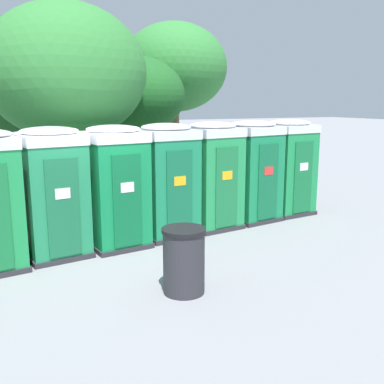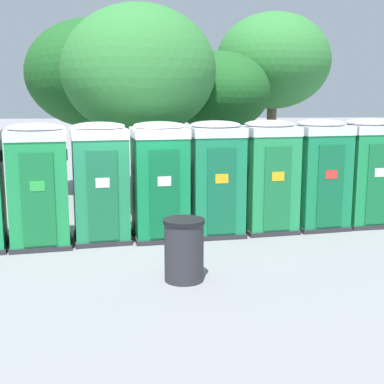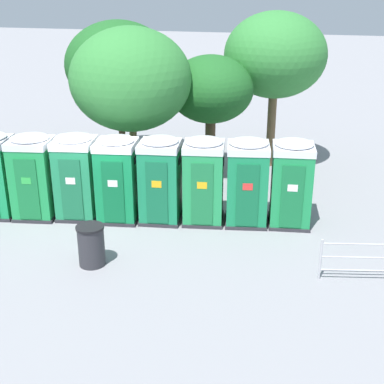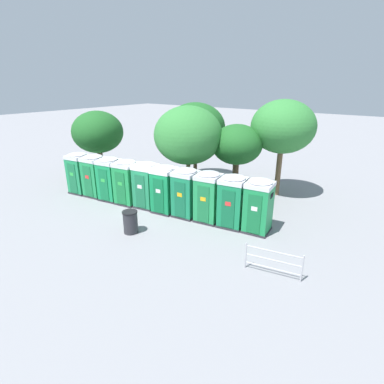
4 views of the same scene
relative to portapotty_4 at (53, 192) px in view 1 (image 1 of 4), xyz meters
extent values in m
plane|color=gray|center=(0.59, 0.29, -1.28)|extent=(120.00, 120.00, 0.00)
cube|color=black|center=(-0.65, -0.19, 0.60)|extent=(0.08, 0.36, 0.20)
cube|color=#2D2D33|center=(0.00, 0.01, -1.23)|extent=(1.35, 1.37, 0.10)
cube|color=#228955|center=(0.00, 0.01, -0.13)|extent=(1.28, 1.31, 2.10)
cube|color=#1A6B42|center=(0.09, -0.57, -0.21)|extent=(0.61, 0.13, 1.85)
cube|color=white|center=(0.10, -0.59, 0.07)|extent=(0.28, 0.05, 0.20)
cube|color=black|center=(0.56, 0.10, 0.60)|extent=(0.08, 0.36, 0.20)
cube|color=silver|center=(0.00, 0.01, 1.02)|extent=(1.32, 1.35, 0.20)
ellipsoid|color=silver|center=(0.00, 0.01, 1.17)|extent=(1.26, 1.28, 0.18)
cube|color=#2D2D33|center=(1.26, 0.10, -1.23)|extent=(1.33, 1.35, 0.10)
cube|color=#138648|center=(1.26, 0.10, -0.13)|extent=(1.26, 1.29, 2.10)
cube|color=#0F6838|center=(1.34, -0.48, -0.21)|extent=(0.61, 0.12, 1.85)
cube|color=white|center=(1.34, -0.50, 0.07)|extent=(0.28, 0.05, 0.20)
cube|color=black|center=(1.82, 0.18, 0.60)|extent=(0.08, 0.36, 0.20)
cube|color=silver|center=(1.26, 0.10, 1.02)|extent=(1.30, 1.33, 0.20)
ellipsoid|color=silver|center=(1.26, 0.10, 1.17)|extent=(1.24, 1.26, 0.18)
cube|color=#2D2D33|center=(2.50, 0.34, -1.23)|extent=(1.31, 1.33, 0.10)
cube|color=#198352|center=(2.50, 0.34, -0.13)|extent=(1.24, 1.26, 2.10)
cube|color=#14663F|center=(2.56, -0.24, -0.21)|extent=(0.62, 0.10, 1.85)
cube|color=yellow|center=(2.57, -0.26, 0.07)|extent=(0.28, 0.04, 0.20)
cube|color=black|center=(3.06, 0.41, 0.60)|extent=(0.07, 0.36, 0.20)
cube|color=silver|center=(2.50, 0.34, 1.02)|extent=(1.28, 1.30, 0.20)
ellipsoid|color=silver|center=(2.50, 0.34, 1.17)|extent=(1.22, 1.24, 0.18)
cube|color=#2D2D33|center=(3.74, 0.56, -1.23)|extent=(1.34, 1.36, 0.10)
cube|color=#239550|center=(3.74, 0.56, -0.13)|extent=(1.28, 1.29, 2.10)
cube|color=#1B743E|center=(3.82, -0.02, -0.21)|extent=(0.61, 0.12, 1.85)
cube|color=yellow|center=(3.83, -0.04, 0.07)|extent=(0.28, 0.05, 0.20)
cube|color=black|center=(4.30, 0.64, 0.60)|extent=(0.08, 0.36, 0.20)
cube|color=silver|center=(3.74, 0.56, 1.02)|extent=(1.31, 1.33, 0.20)
ellipsoid|color=silver|center=(3.74, 0.56, 1.17)|extent=(1.25, 1.27, 0.18)
cube|color=#2D2D33|center=(4.98, 0.75, -1.23)|extent=(1.38, 1.38, 0.10)
cube|color=#17824C|center=(4.98, 0.75, -0.13)|extent=(1.32, 1.31, 2.10)
cube|color=#12653B|center=(5.08, 0.18, -0.21)|extent=(0.62, 0.13, 1.85)
cube|color=red|center=(5.08, 0.16, 0.07)|extent=(0.28, 0.05, 0.20)
cube|color=black|center=(5.56, 0.85, 0.60)|extent=(0.08, 0.36, 0.20)
cube|color=silver|center=(4.98, 0.75, 1.02)|extent=(1.36, 1.35, 0.20)
ellipsoid|color=silver|center=(4.98, 0.75, 1.17)|extent=(1.29, 1.29, 0.18)
cube|color=#2D2D33|center=(6.22, 0.96, -1.23)|extent=(1.31, 1.33, 0.10)
cube|color=#1C8C49|center=(6.22, 0.96, -0.13)|extent=(1.25, 1.27, 2.10)
cube|color=#166D39|center=(6.30, 0.38, -0.21)|extent=(0.61, 0.10, 1.85)
cube|color=white|center=(6.30, 0.36, 0.07)|extent=(0.28, 0.04, 0.20)
cube|color=black|center=(6.79, 1.03, 0.60)|extent=(0.07, 0.36, 0.20)
cube|color=silver|center=(6.22, 0.96, 1.02)|extent=(1.29, 1.31, 0.20)
ellipsoid|color=silver|center=(6.22, 0.96, 1.17)|extent=(1.23, 1.24, 0.18)
cylinder|color=brown|center=(5.09, 6.18, 0.38)|extent=(0.32, 0.32, 3.32)
ellipsoid|color=#337F38|center=(5.09, 6.18, 2.89)|extent=(3.69, 3.69, 3.07)
cylinder|color=brown|center=(0.81, 2.76, 0.11)|extent=(0.24, 0.24, 2.78)
ellipsoid|color=#337F38|center=(0.81, 2.76, 2.42)|extent=(3.95, 3.95, 3.33)
cylinder|color=#4C3826|center=(3.12, 4.41, -0.01)|extent=(0.36, 0.36, 2.54)
ellipsoid|color=#1E5B23|center=(3.12, 4.41, 1.90)|extent=(2.95, 2.95, 2.32)
cylinder|color=#4C3826|center=(-0.64, 5.47, 0.13)|extent=(0.26, 0.26, 2.83)
cylinder|color=#2D2D33|center=(1.60, -2.68, -0.78)|extent=(0.66, 0.66, 1.00)
cylinder|color=black|center=(1.60, -2.68, -0.25)|extent=(0.70, 0.70, 0.06)
camera|label=1|loc=(-1.08, -8.86, 1.72)|focal=42.00mm
camera|label=2|loc=(1.02, -11.30, 1.82)|focal=50.00mm
camera|label=3|loc=(6.87, -13.60, 5.42)|focal=50.00mm
camera|label=4|loc=(11.31, -10.97, 5.34)|focal=28.00mm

